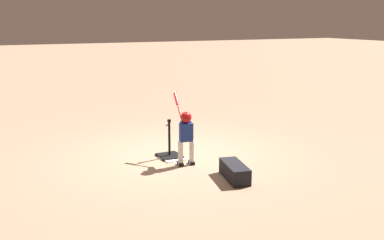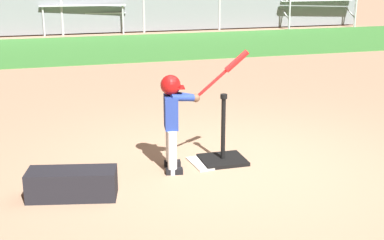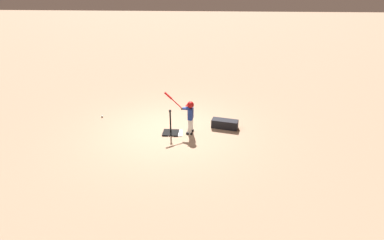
{
  "view_description": "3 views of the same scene",
  "coord_description": "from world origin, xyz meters",
  "px_view_note": "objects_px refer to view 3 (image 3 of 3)",
  "views": [
    {
      "loc": [
        -8.18,
        3.64,
        2.75
      ],
      "look_at": [
        -0.61,
        -0.03,
        0.86
      ],
      "focal_mm": 42.0,
      "sensor_mm": 36.0,
      "label": 1
    },
    {
      "loc": [
        -1.93,
        -5.15,
        2.16
      ],
      "look_at": [
        -0.47,
        0.04,
        0.58
      ],
      "focal_mm": 50.0,
      "sensor_mm": 36.0,
      "label": 2
    },
    {
      "loc": [
        -1.35,
        8.52,
        4.29
      ],
      "look_at": [
        -0.74,
        0.39,
        0.56
      ],
      "focal_mm": 28.0,
      "sensor_mm": 36.0,
      "label": 3
    }
  ],
  "objects_px": {
    "baseball": "(102,116)",
    "equipment_bag": "(225,124)",
    "batter_child": "(189,113)",
    "batting_tee": "(171,131)"
  },
  "relations": [
    {
      "from": "baseball",
      "to": "equipment_bag",
      "type": "relative_size",
      "value": 0.09
    },
    {
      "from": "baseball",
      "to": "equipment_bag",
      "type": "xyz_separation_m",
      "value": [
        -4.27,
        0.53,
        0.1
      ]
    },
    {
      "from": "batting_tee",
      "to": "batter_child",
      "type": "distance_m",
      "value": 0.82
    },
    {
      "from": "batting_tee",
      "to": "baseball",
      "type": "xyz_separation_m",
      "value": [
        2.58,
        -1.05,
        -0.06
      ]
    },
    {
      "from": "batting_tee",
      "to": "baseball",
      "type": "bearing_deg",
      "value": -22.11
    },
    {
      "from": "batting_tee",
      "to": "batter_child",
      "type": "height_order",
      "value": "batter_child"
    },
    {
      "from": "batting_tee",
      "to": "batter_child",
      "type": "xyz_separation_m",
      "value": [
        -0.58,
        -0.09,
        0.58
      ]
    },
    {
      "from": "batter_child",
      "to": "baseball",
      "type": "relative_size",
      "value": 17.58
    },
    {
      "from": "baseball",
      "to": "equipment_bag",
      "type": "bearing_deg",
      "value": 172.99
    },
    {
      "from": "batting_tee",
      "to": "batter_child",
      "type": "relative_size",
      "value": 0.6
    }
  ]
}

